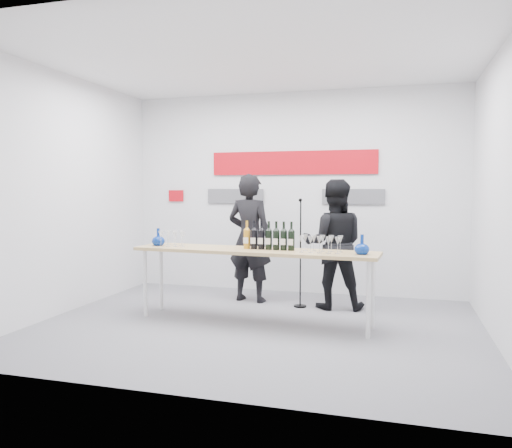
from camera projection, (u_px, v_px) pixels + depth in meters
name	position (u px, v px, depth m)	size (l,w,h in m)	color
ground	(256.00, 326.00, 5.68)	(5.00, 5.00, 0.00)	slate
back_wall	(293.00, 193.00, 7.49)	(5.00, 0.04, 3.00)	silver
signage	(289.00, 173.00, 7.46)	(3.38, 0.02, 0.79)	#BE0813
tasting_table	(254.00, 255.00, 5.79)	(2.91, 0.76, 0.86)	tan
wine_bottles	(269.00, 235.00, 5.75)	(0.62, 0.11, 0.33)	#BF7F19
decanter_left	(158.00, 237.00, 6.17)	(0.16, 0.16, 0.21)	navy
decanter_right	(362.00, 244.00, 5.33)	(0.16, 0.16, 0.21)	navy
glasses_left	(173.00, 238.00, 6.12)	(0.36, 0.24, 0.18)	silver
glasses_right	(321.00, 244.00, 5.51)	(0.47, 0.25, 0.18)	silver
presenter_left	(250.00, 238.00, 6.90)	(0.64, 0.42, 1.77)	black
presenter_right	(334.00, 244.00, 6.49)	(0.82, 0.64, 1.69)	black
mic_stand	(300.00, 274.00, 6.58)	(0.17, 0.17, 1.44)	black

